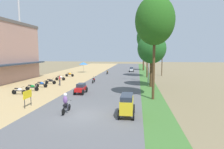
{
  "coord_description": "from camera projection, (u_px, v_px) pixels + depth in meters",
  "views": [
    {
      "loc": [
        4.05,
        -13.99,
        4.9
      ],
      "look_at": [
        0.25,
        14.49,
        1.62
      ],
      "focal_mm": 30.68,
      "sensor_mm": 36.0,
      "label": 1
    }
  ],
  "objects": [
    {
      "name": "parked_motorbike_third",
      "position": [
        41.0,
        84.0,
        26.74
      ],
      "size": [
        1.8,
        0.54,
        0.94
      ],
      "color": "black",
      "rests_on": "dirt_shoulder"
    },
    {
      "name": "road_strip",
      "position": [
        84.0,
        116.0,
        14.86
      ],
      "size": [
        9.0,
        140.0,
        0.08
      ],
      "primitive_type": "cube",
      "color": "#565659",
      "rests_on": "ground"
    },
    {
      "name": "motorbike_ahead_third",
      "position": [
        107.0,
        72.0,
        43.41
      ],
      "size": [
        0.54,
        1.8,
        0.94
      ],
      "color": "black",
      "rests_on": "road_strip"
    },
    {
      "name": "motorbike_ahead_second",
      "position": [
        94.0,
        80.0,
        30.83
      ],
      "size": [
        0.54,
        1.8,
        0.94
      ],
      "color": "black",
      "rests_on": "road_strip"
    },
    {
      "name": "parked_motorbike_nearest",
      "position": [
        19.0,
        90.0,
        22.14
      ],
      "size": [
        1.8,
        0.54,
        0.94
      ],
      "color": "black",
      "rests_on": "dirt_shoulder"
    },
    {
      "name": "median_tree_nearest",
      "position": [
        155.0,
        21.0,
        19.12
      ],
      "size": [
        3.95,
        3.95,
        10.5
      ],
      "color": "#4C351E",
      "rests_on": "median_strip"
    },
    {
      "name": "median_tree_fourth",
      "position": [
        144.0,
        49.0,
        51.93
      ],
      "size": [
        3.34,
        3.34,
        7.8
      ],
      "color": "#4C351E",
      "rests_on": "median_strip"
    },
    {
      "name": "median_tree_second",
      "position": [
        152.0,
        49.0,
        26.78
      ],
      "size": [
        3.99,
        3.99,
        7.49
      ],
      "color": "#4C351E",
      "rests_on": "median_strip"
    },
    {
      "name": "parked_motorbike_second",
      "position": [
        32.0,
        87.0,
        24.29
      ],
      "size": [
        1.8,
        0.54,
        0.94
      ],
      "color": "black",
      "rests_on": "dirt_shoulder"
    },
    {
      "name": "car_sedan_red",
      "position": [
        81.0,
        88.0,
        22.64
      ],
      "size": [
        1.1,
        2.26,
        1.19
      ],
      "color": "red",
      "rests_on": "road_strip"
    },
    {
      "name": "median_strip",
      "position": [
        159.0,
        119.0,
        14.11
      ],
      "size": [
        2.4,
        140.0,
        0.06
      ],
      "primitive_type": "cube",
      "color": "#3D6B2D",
      "rests_on": "ground"
    },
    {
      "name": "parked_motorbike_fourth",
      "position": [
        51.0,
        81.0,
        29.54
      ],
      "size": [
        1.8,
        0.54,
        0.94
      ],
      "color": "black",
      "rests_on": "dirt_shoulder"
    },
    {
      "name": "median_tree_third",
      "position": [
        148.0,
        38.0,
        36.87
      ],
      "size": [
        4.2,
        4.2,
        10.3
      ],
      "color": "#4C351E",
      "rests_on": "median_strip"
    },
    {
      "name": "motorbike_foreground_rider",
      "position": [
        66.0,
        104.0,
        15.26
      ],
      "size": [
        0.54,
        1.8,
        1.66
      ],
      "color": "black",
      "rests_on": "road_strip"
    },
    {
      "name": "car_sedan_silver",
      "position": [
        132.0,
        69.0,
        48.43
      ],
      "size": [
        1.1,
        2.26,
        1.19
      ],
      "color": "#B7BCC1",
      "rests_on": "road_strip"
    },
    {
      "name": "vendor_umbrella",
      "position": [
        83.0,
        63.0,
        46.75
      ],
      "size": [
        2.2,
        2.2,
        2.52
      ],
      "color": "#99999E",
      "rests_on": "dirt_shoulder"
    },
    {
      "name": "ground_plane",
      "position": [
        84.0,
        116.0,
        14.86
      ],
      "size": [
        180.0,
        180.0,
        0.0
      ],
      "primitive_type": "plane",
      "color": "#7A6B4C"
    },
    {
      "name": "streetlamp_mid",
      "position": [
        143.0,
        54.0,
        57.63
      ],
      "size": [
        3.16,
        0.2,
        7.88
      ],
      "color": "gray",
      "rests_on": "median_strip"
    },
    {
      "name": "streetlamp_near",
      "position": [
        149.0,
        53.0,
        30.34
      ],
      "size": [
        3.16,
        0.2,
        8.29
      ],
      "color": "gray",
      "rests_on": "median_strip"
    },
    {
      "name": "street_signboard",
      "position": [
        28.0,
        95.0,
        17.02
      ],
      "size": [
        0.06,
        1.3,
        1.5
      ],
      "color": "#262628",
      "rests_on": "dirt_shoulder"
    },
    {
      "name": "parked_motorbike_fifth",
      "position": [
        60.0,
        78.0,
        33.44
      ],
      "size": [
        1.8,
        0.54,
        0.94
      ],
      "color": "black",
      "rests_on": "dirt_shoulder"
    },
    {
      "name": "car_van_yellow",
      "position": [
        127.0,
        104.0,
        14.56
      ],
      "size": [
        1.19,
        2.41,
        1.67
      ],
      "color": "gold",
      "rests_on": "road_strip"
    },
    {
      "name": "utility_pole_near",
      "position": [
        162.0,
        53.0,
        40.39
      ],
      "size": [
        1.8,
        0.2,
        9.34
      ],
      "color": "brown",
      "rests_on": "ground"
    },
    {
      "name": "pedestrian_on_shoulder",
      "position": [
        60.0,
        79.0,
        28.27
      ],
      "size": [
        0.41,
        0.43,
        1.62
      ],
      "color": "#33333D",
      "rests_on": "dirt_shoulder"
    },
    {
      "name": "parked_motorbike_sixth",
      "position": [
        70.0,
        74.0,
        38.73
      ],
      "size": [
        1.8,
        0.54,
        0.94
      ],
      "color": "black",
      "rests_on": "dirt_shoulder"
    }
  ]
}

